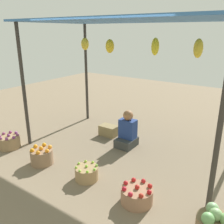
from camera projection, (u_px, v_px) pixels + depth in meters
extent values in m
plane|color=#7A6952|center=(127.00, 149.00, 5.06)|extent=(14.00, 14.00, 0.00)
cylinder|color=#38332D|center=(24.00, 87.00, 4.91)|extent=(0.07, 0.07, 2.47)
cylinder|color=#38332D|center=(220.00, 127.00, 2.91)|extent=(0.07, 0.07, 2.47)
cylinder|color=#38332D|center=(86.00, 74.00, 6.43)|extent=(0.07, 0.07, 2.47)
cube|color=#3C70AF|center=(129.00, 20.00, 4.27)|extent=(4.02, 2.24, 0.04)
ellipsoid|color=yellow|center=(85.00, 44.00, 5.25)|extent=(0.16, 0.16, 0.26)
ellipsoid|color=yellow|center=(110.00, 46.00, 4.52)|extent=(0.16, 0.16, 0.25)
ellipsoid|color=yellow|center=(155.00, 47.00, 4.40)|extent=(0.14, 0.14, 0.31)
ellipsoid|color=gold|center=(198.00, 48.00, 3.97)|extent=(0.15, 0.15, 0.31)
cube|color=#373A39|center=(126.00, 142.00, 5.15)|extent=(0.36, 0.44, 0.18)
cube|color=navy|center=(128.00, 129.00, 5.10)|extent=(0.34, 0.22, 0.40)
sphere|color=#94613C|center=(128.00, 115.00, 5.01)|extent=(0.21, 0.21, 0.21)
cylinder|color=#947651|center=(9.00, 142.00, 5.08)|extent=(0.43, 0.43, 0.25)
sphere|color=#803573|center=(9.00, 135.00, 5.04)|extent=(0.06, 0.06, 0.06)
sphere|color=#813775|center=(14.00, 138.00, 4.94)|extent=(0.06, 0.06, 0.06)
sphere|color=#7A3F67|center=(17.00, 135.00, 5.07)|extent=(0.06, 0.06, 0.06)
sphere|color=#803878|center=(16.00, 133.00, 5.17)|extent=(0.06, 0.06, 0.06)
sphere|color=#873267|center=(10.00, 132.00, 5.20)|extent=(0.06, 0.06, 0.06)
sphere|color=#873667|center=(4.00, 134.00, 5.13)|extent=(0.06, 0.06, 0.06)
sphere|color=#7F3E71|center=(0.00, 136.00, 5.01)|extent=(0.06, 0.06, 0.06)
sphere|color=#833F6A|center=(1.00, 138.00, 4.90)|extent=(0.06, 0.06, 0.06)
sphere|color=#7F356E|center=(7.00, 139.00, 4.87)|extent=(0.06, 0.06, 0.06)
cylinder|color=#8D6D4F|center=(42.00, 156.00, 4.47)|extent=(0.41, 0.41, 0.27)
sphere|color=orange|center=(41.00, 148.00, 4.42)|extent=(0.08, 0.08, 0.08)
sphere|color=orange|center=(47.00, 151.00, 4.34)|extent=(0.08, 0.08, 0.08)
sphere|color=orange|center=(50.00, 147.00, 4.49)|extent=(0.08, 0.08, 0.08)
sphere|color=orange|center=(44.00, 145.00, 4.57)|extent=(0.08, 0.08, 0.08)
sphere|color=orange|center=(35.00, 146.00, 4.51)|extent=(0.08, 0.08, 0.08)
sphere|color=orange|center=(32.00, 150.00, 4.36)|extent=(0.08, 0.08, 0.08)
sphere|color=orange|center=(38.00, 153.00, 4.27)|extent=(0.08, 0.08, 0.08)
cylinder|color=#9F7E53|center=(87.00, 173.00, 4.00)|extent=(0.38, 0.38, 0.22)
sphere|color=#84CB31|center=(86.00, 166.00, 3.96)|extent=(0.04, 0.04, 0.04)
sphere|color=#85CE3F|center=(94.00, 170.00, 3.88)|extent=(0.04, 0.04, 0.04)
sphere|color=#85C93F|center=(97.00, 165.00, 3.99)|extent=(0.04, 0.04, 0.04)
sphere|color=#87BD31|center=(93.00, 162.00, 4.09)|extent=(0.04, 0.04, 0.04)
sphere|color=#8EBD34|center=(86.00, 161.00, 4.12)|extent=(0.04, 0.04, 0.04)
sphere|color=#93CC3F|center=(79.00, 163.00, 4.05)|extent=(0.04, 0.04, 0.04)
sphere|color=#8EBE3F|center=(76.00, 167.00, 3.94)|extent=(0.04, 0.04, 0.04)
sphere|color=#8FC540|center=(80.00, 171.00, 3.84)|extent=(0.04, 0.04, 0.04)
sphere|color=#86CB2E|center=(87.00, 172.00, 3.81)|extent=(0.04, 0.04, 0.04)
cylinder|color=#9C7053|center=(137.00, 195.00, 3.46)|extent=(0.45, 0.45, 0.22)
sphere|color=red|center=(137.00, 187.00, 3.41)|extent=(0.07, 0.07, 0.07)
sphere|color=#B3161B|center=(149.00, 192.00, 3.32)|extent=(0.07, 0.07, 0.07)
sphere|color=red|center=(150.00, 186.00, 3.45)|extent=(0.07, 0.07, 0.07)
sphere|color=red|center=(143.00, 181.00, 3.56)|extent=(0.07, 0.07, 0.07)
sphere|color=red|center=(134.00, 180.00, 3.59)|extent=(0.07, 0.07, 0.07)
sphere|color=#AF1E21|center=(126.00, 183.00, 3.52)|extent=(0.07, 0.07, 0.07)
sphere|color=red|center=(124.00, 189.00, 3.38)|extent=(0.07, 0.07, 0.07)
sphere|color=red|center=(130.00, 194.00, 3.27)|extent=(0.07, 0.07, 0.07)
sphere|color=#AA271B|center=(141.00, 196.00, 3.24)|extent=(0.07, 0.07, 0.07)
sphere|color=#81AD6C|center=(216.00, 215.00, 2.83)|extent=(0.15, 0.15, 0.15)
sphere|color=#7CA86F|center=(212.00, 209.00, 2.95)|extent=(0.15, 0.15, 0.15)
sphere|color=#70AC62|center=(208.00, 219.00, 2.79)|extent=(0.15, 0.15, 0.15)
cube|color=olive|center=(109.00, 130.00, 5.68)|extent=(0.41, 0.27, 0.24)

